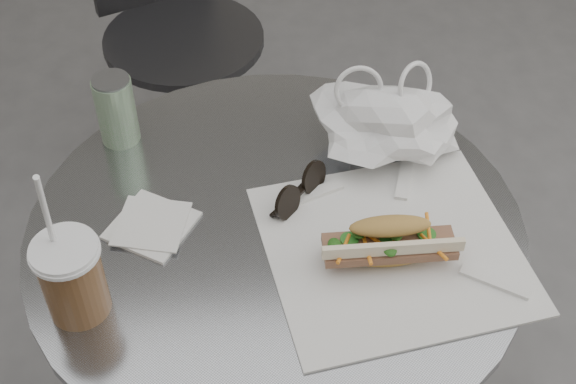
{
  "coord_description": "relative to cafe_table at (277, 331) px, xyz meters",
  "views": [
    {
      "loc": [
        -0.08,
        -0.61,
        1.64
      ],
      "look_at": [
        0.02,
        0.22,
        0.79
      ],
      "focal_mm": 50.0,
      "sensor_mm": 36.0,
      "label": 1
    }
  ],
  "objects": [
    {
      "name": "plastic_bag",
      "position": [
        0.2,
        0.15,
        0.33
      ],
      "size": [
        0.27,
        0.23,
        0.11
      ],
      "primitive_type": null,
      "rotation": [
        0.0,
        0.0,
        0.31
      ],
      "color": "white",
      "rests_on": "cafe_table"
    },
    {
      "name": "drink_can",
      "position": [
        -0.24,
        0.23,
        0.34
      ],
      "size": [
        0.06,
        0.06,
        0.12
      ],
      "color": "#69A862",
      "rests_on": "cafe_table"
    },
    {
      "name": "sandwich_paper",
      "position": [
        0.17,
        -0.07,
        0.28
      ],
      "size": [
        0.41,
        0.39,
        0.0
      ],
      "primitive_type": "cube",
      "rotation": [
        0.0,
        0.0,
        0.13
      ],
      "color": "white",
      "rests_on": "cafe_table"
    },
    {
      "name": "cafe_table",
      "position": [
        0.0,
        0.0,
        0.0
      ],
      "size": [
        0.76,
        0.76,
        0.74
      ],
      "color": "slate",
      "rests_on": "ground"
    },
    {
      "name": "iced_coffee",
      "position": [
        -0.28,
        -0.12,
        0.34
      ],
      "size": [
        0.09,
        0.09,
        0.27
      ],
      "color": "brown",
      "rests_on": "cafe_table"
    },
    {
      "name": "napkin_stack",
      "position": [
        -0.19,
        0.02,
        0.28
      ],
      "size": [
        0.16,
        0.16,
        0.01
      ],
      "color": "white",
      "rests_on": "cafe_table"
    },
    {
      "name": "sunglasses",
      "position": [
        0.04,
        0.05,
        0.3
      ],
      "size": [
        0.1,
        0.11,
        0.06
      ],
      "rotation": [
        0.0,
        0.0,
        0.81
      ],
      "color": "black",
      "rests_on": "cafe_table"
    },
    {
      "name": "chair_far",
      "position": [
        -0.15,
        0.93,
        -0.12
      ],
      "size": [
        0.42,
        0.45,
        0.76
      ],
      "rotation": [
        0.0,
        0.0,
        3.51
      ],
      "color": "#2A2A2C",
      "rests_on": "ground"
    },
    {
      "name": "banh_mi",
      "position": [
        0.15,
        -0.09,
        0.31
      ],
      "size": [
        0.24,
        0.1,
        0.08
      ],
      "rotation": [
        0.0,
        0.0,
        -0.03
      ],
      "color": "tan",
      "rests_on": "sandwich_paper"
    }
  ]
}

